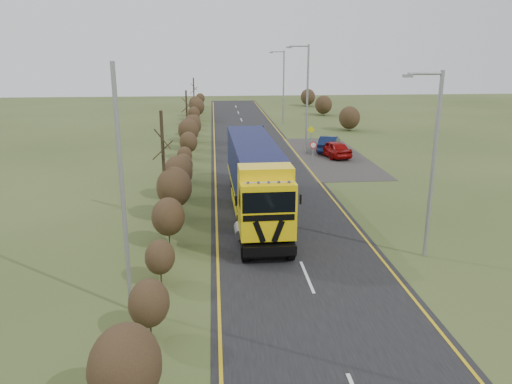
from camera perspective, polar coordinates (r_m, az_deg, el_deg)
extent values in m
plane|color=#3A481E|center=(24.85, 4.15, -5.68)|extent=(160.00, 160.00, 0.00)
cube|color=black|center=(34.25, 1.57, 0.51)|extent=(8.00, 120.00, 0.02)
cube|color=#2A2926|center=(44.94, 8.41, 4.10)|extent=(6.00, 18.00, 0.02)
cube|color=#C09D12|center=(34.04, -4.64, 0.40)|extent=(0.12, 116.00, 0.01)
cube|color=#C09D12|center=(34.84, 7.62, 0.68)|extent=(0.12, 116.00, 0.01)
cube|color=silver|center=(21.23, 5.84, -9.58)|extent=(0.12, 3.00, 0.01)
cube|color=silver|center=(28.55, 2.91, -2.67)|extent=(0.12, 3.00, 0.01)
cube|color=silver|center=(36.16, 1.21, 1.39)|extent=(0.12, 3.00, 0.01)
cube|color=silver|center=(43.91, 0.11, 4.02)|extent=(0.12, 3.00, 0.01)
cube|color=silver|center=(51.74, -0.67, 5.86)|extent=(0.12, 3.00, 0.01)
cube|color=silver|center=(59.61, -1.25, 7.21)|extent=(0.12, 3.00, 0.01)
cube|color=silver|center=(67.51, -1.69, 8.25)|extent=(0.12, 3.00, 0.01)
cube|color=silver|center=(75.43, -2.04, 9.07)|extent=(0.12, 3.00, 0.01)
cube|color=silver|center=(83.37, -2.33, 9.73)|extent=(0.12, 3.00, 0.01)
ellipsoid|color=#312116|center=(13.33, -14.73, -18.74)|extent=(1.80, 2.34, 2.07)
ellipsoid|color=#312116|center=(16.92, -12.13, -12.26)|extent=(1.34, 1.74, 1.54)
ellipsoid|color=#312116|center=(20.56, -10.92, -7.30)|extent=(1.21, 1.57, 1.39)
ellipsoid|color=#312116|center=(24.15, -10.00, -2.78)|extent=(1.58, 2.06, 1.82)
ellipsoid|color=#312116|center=(27.86, -9.33, 0.55)|extent=(1.96, 2.55, 2.25)
ellipsoid|color=#312116|center=(31.76, -8.89, 2.26)|extent=(1.83, 2.38, 2.10)
ellipsoid|color=#312116|center=(35.74, -8.33, 3.11)|extent=(1.37, 1.78, 1.57)
ellipsoid|color=#312116|center=(39.68, -8.16, 4.17)|extent=(1.20, 1.56, 1.38)
ellipsoid|color=#312116|center=(43.53, -7.72, 5.68)|extent=(1.55, 2.02, 1.78)
ellipsoid|color=#312116|center=(47.41, -7.73, 6.98)|extent=(1.95, 2.53, 2.24)
ellipsoid|color=#312116|center=(51.37, -7.31, 7.59)|extent=(1.85, 2.41, 2.13)
ellipsoid|color=#312116|center=(55.40, -7.37, 7.75)|extent=(1.40, 1.81, 1.61)
ellipsoid|color=#312116|center=(59.37, -6.97, 8.13)|extent=(1.19, 1.55, 1.37)
ellipsoid|color=#312116|center=(63.30, -7.12, 8.89)|extent=(1.52, 1.97, 1.75)
ellipsoid|color=#312116|center=(67.22, -6.75, 9.65)|extent=(1.93, 2.51, 2.22)
ellipsoid|color=#312116|center=(71.21, -6.92, 9.95)|extent=(1.88, 2.44, 2.16)
ellipsoid|color=#312116|center=(75.22, -6.55, 9.96)|extent=(1.43, 1.85, 1.64)
ellipsoid|color=#312116|center=(79.23, -6.74, 10.10)|extent=(1.19, 1.55, 1.37)
ellipsoid|color=#312116|center=(83.17, -6.40, 10.58)|extent=(1.49, 1.93, 1.71)
cylinder|color=#2D2316|center=(27.62, -10.50, 2.90)|extent=(0.18, 0.18, 6.05)
cylinder|color=#2D2316|center=(53.27, -7.91, 8.73)|extent=(0.18, 0.18, 5.06)
cylinder|color=#2D2316|center=(75.12, -7.11, 10.88)|extent=(0.18, 0.18, 5.15)
cube|color=black|center=(23.90, 0.94, -4.77)|extent=(2.44, 4.55, 0.44)
cube|color=yellow|center=(22.54, 1.18, -1.72)|extent=(2.49, 2.20, 2.55)
cube|color=black|center=(22.19, 1.44, -6.87)|extent=(2.45, 0.17, 0.54)
cube|color=black|center=(21.73, 0.39, -4.59)|extent=(0.59, 0.03, 1.05)
cube|color=black|center=(21.82, 2.55, -4.52)|extent=(0.59, 0.03, 1.05)
cube|color=black|center=(21.37, 1.49, -1.21)|extent=(2.30, 0.11, 0.93)
cube|color=black|center=(21.56, 1.49, -2.97)|extent=(2.25, 0.07, 0.27)
cube|color=yellow|center=(22.45, 1.11, 2.31)|extent=(2.48, 1.42, 0.55)
cylinder|color=silver|center=(21.36, 1.44, 1.11)|extent=(2.16, 0.10, 0.06)
cube|color=black|center=(21.47, -2.30, -1.00)|extent=(0.08, 0.12, 0.44)
cube|color=black|center=(21.77, 5.10, -0.81)|extent=(0.08, 0.12, 0.44)
cylinder|color=gray|center=(24.17, -1.82, -4.41)|extent=(0.57, 1.28, 0.55)
cylinder|color=gray|center=(24.38, 3.49, -4.25)|extent=(0.57, 1.28, 0.55)
cube|color=yellow|center=(29.77, -0.30, 0.51)|extent=(2.69, 12.40, 0.24)
cube|color=black|center=(29.42, -0.30, 3.26)|extent=(2.67, 12.00, 2.70)
cube|color=#0E1A3C|center=(35.28, -1.09, 5.41)|extent=(2.43, 0.11, 2.70)
cube|color=#0E1A3C|center=(23.63, 0.87, 0.05)|extent=(2.43, 0.11, 2.70)
cube|color=black|center=(33.51, -0.81, 1.28)|extent=(2.32, 3.57, 0.34)
cube|color=yellow|center=(28.96, -2.50, -1.33)|extent=(0.16, 5.39, 0.44)
cube|color=yellow|center=(29.14, 2.20, -1.21)|extent=(0.16, 5.39, 0.44)
cylinder|color=black|center=(22.44, -1.29, -6.69)|extent=(0.33, 1.03, 1.02)
cylinder|color=black|center=(22.65, 3.95, -6.50)|extent=(0.33, 1.03, 1.02)
cylinder|color=black|center=(24.71, -1.65, -4.50)|extent=(0.33, 1.03, 1.02)
cylinder|color=black|center=(24.90, 3.09, -4.35)|extent=(0.33, 1.03, 1.02)
cylinder|color=black|center=(32.64, -2.50, 0.62)|extent=(0.33, 1.03, 1.02)
cylinder|color=black|center=(32.78, 1.10, 0.71)|extent=(0.33, 1.03, 1.02)
cylinder|color=black|center=(33.58, -2.57, 1.07)|extent=(0.33, 1.03, 1.02)
cylinder|color=black|center=(33.72, 0.93, 1.15)|extent=(0.33, 1.03, 1.02)
cylinder|color=black|center=(34.53, -2.64, 1.49)|extent=(0.33, 1.03, 1.02)
cylinder|color=black|center=(34.66, 0.76, 1.56)|extent=(0.33, 1.03, 1.02)
imported|color=#880806|center=(44.44, 8.86, 4.90)|extent=(2.71, 4.58, 1.46)
imported|color=#091433|center=(46.63, 8.35, 5.45)|extent=(3.05, 4.75, 1.48)
cylinder|color=gray|center=(23.18, 19.58, 2.62)|extent=(0.18, 0.18, 8.33)
cylinder|color=gray|center=(22.35, 18.79, 12.70)|extent=(1.48, 0.12, 0.12)
cube|color=gray|center=(22.07, 16.96, 12.58)|extent=(0.42, 0.17, 0.13)
cylinder|color=gray|center=(45.17, 5.87, 10.38)|extent=(0.18, 0.18, 9.57)
cylinder|color=gray|center=(44.81, 4.93, 16.28)|extent=(1.70, 0.12, 0.12)
cube|color=gray|center=(44.68, 3.81, 16.17)|extent=(0.48, 0.19, 0.15)
cylinder|color=gray|center=(63.81, 3.17, 11.81)|extent=(0.18, 0.18, 8.99)
cylinder|color=gray|center=(63.53, 2.49, 15.72)|extent=(1.60, 0.12, 0.12)
cube|color=gray|center=(63.44, 1.74, 15.64)|extent=(0.45, 0.18, 0.14)
cylinder|color=gray|center=(17.63, -15.02, -0.23)|extent=(0.16, 0.16, 8.81)
cylinder|color=gray|center=(40.64, 6.50, 4.15)|extent=(0.08, 0.08, 1.75)
cylinder|color=red|center=(40.44, 6.55, 5.35)|extent=(0.56, 0.04, 0.56)
cylinder|color=white|center=(40.42, 6.56, 5.35)|extent=(0.42, 0.02, 0.42)
cylinder|color=gray|center=(49.72, 6.28, 6.16)|extent=(0.08, 0.08, 1.45)
cube|color=yellow|center=(49.54, 6.32, 7.10)|extent=(0.73, 0.04, 0.73)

